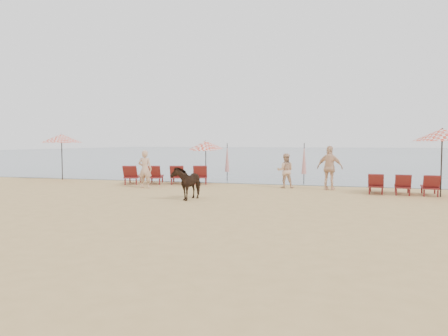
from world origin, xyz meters
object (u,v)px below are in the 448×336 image
Objects in this scene: umbrella_open_left_a at (62,138)px; cow at (187,183)px; lounger_cluster_left at (166,175)px; umbrella_closed_right at (304,159)px; beachgoer_left at (145,169)px; beachgoer_right_b at (330,168)px; lounger_cluster_right at (403,185)px; umbrella_closed_left at (227,158)px; umbrella_open_left_b at (206,145)px; beachgoer_right_a at (285,171)px; umbrella_open_right at (442,135)px.

umbrella_open_left_a is 1.76× the size of cow.
lounger_cluster_left is 2.14× the size of umbrella_closed_right.
umbrella_closed_right is at bearing -157.16° from beachgoer_left.
beachgoer_left is at bearing -149.71° from umbrella_closed_right.
beachgoer_right_b reaches higher than beachgoer_left.
umbrella_open_left_a reaches higher than lounger_cluster_right.
umbrella_open_left_a is 1.26× the size of umbrella_closed_left.
beachgoer_left is at bearing -113.79° from umbrella_open_left_b.
beachgoer_left is 8.29m from beachgoer_right_b.
beachgoer_right_a is at bearing 169.24° from lounger_cluster_right.
beachgoer_right_b is (1.37, -2.37, -0.30)m from umbrella_closed_right.
umbrella_closed_left is (9.03, 1.89, -1.05)m from umbrella_open_left_a.
lounger_cluster_right is 1.70× the size of beachgoer_right_a.
umbrella_closed_right is 2.75m from beachgoer_right_b.
beachgoer_right_b is (6.37, -1.83, -0.98)m from umbrella_open_left_b.
cow is at bearing -76.78° from lounger_cluster_left.
lounger_cluster_right is 1.39× the size of beachgoer_right_b.
umbrella_open_right is at bearing -26.37° from lounger_cluster_left.
umbrella_open_right is at bearing -11.95° from lounger_cluster_right.
umbrella_closed_left is 1.04× the size of beachgoer_right_b.
umbrella_open_left_b is 1.16× the size of beachgoer_right_b.
umbrella_closed_left is at bearing 58.34° from umbrella_open_left_b.
cow is 6.75m from beachgoer_right_b.
umbrella_open_right reaches higher than beachgoer_left.
umbrella_closed_left is 1.28× the size of beachgoer_right_a.
umbrella_closed_left is at bearing 171.50° from umbrella_closed_right.
umbrella_closed_left is 4.22m from umbrella_closed_right.
cow is at bearing -10.13° from umbrella_open_left_a.
umbrella_closed_left reaches higher than cow.
umbrella_open_left_b is 6.79m from cow.
cow is 0.75× the size of beachgoer_right_b.
beachgoer_left reaches higher than beachgoer_right_a.
umbrella_open_right reaches higher than umbrella_closed_right.
umbrella_open_left_a is at bearing -14.31° from beachgoer_right_a.
umbrella_open_right is 1.28× the size of umbrella_closed_right.
umbrella_closed_right reaches higher than beachgoer_right_b.
beachgoer_right_b reaches higher than beachgoer_right_a.
cow is at bearing -73.38° from umbrella_open_left_b.
umbrella_open_left_b is 1.30× the size of beachgoer_left.
umbrella_open_right is 12.43m from beachgoer_left.
beachgoer_right_a is (5.97, -0.10, 0.34)m from lounger_cluster_left.
umbrella_closed_left is 1.17× the size of beachgoer_left.
umbrella_open_left_a reaches higher than cow.
cow is (-3.50, -7.03, -0.65)m from umbrella_closed_right.
umbrella_open_right reaches higher than beachgoer_right_b.
umbrella_open_right is at bearing 173.66° from beachgoer_left.
umbrella_open_left_a is 7.12m from beachgoer_left.
umbrella_open_left_a is 1.24× the size of umbrella_closed_right.
umbrella_open_left_b reaches higher than beachgoer_right_b.
lounger_cluster_left is 1.64× the size of lounger_cluster_right.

